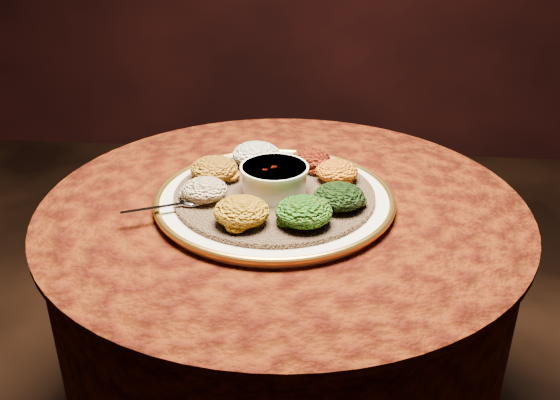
{
  "coord_description": "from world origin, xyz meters",
  "views": [
    {
      "loc": [
        0.09,
        -1.09,
        1.31
      ],
      "look_at": [
        -0.0,
        -0.04,
        0.76
      ],
      "focal_mm": 40.0,
      "sensor_mm": 36.0,
      "label": 1
    }
  ],
  "objects": [
    {
      "name": "table",
      "position": [
        0.0,
        0.0,
        0.55
      ],
      "size": [
        0.96,
        0.96,
        0.73
      ],
      "color": "black",
      "rests_on": "ground"
    },
    {
      "name": "stew_bowl",
      "position": [
        -0.02,
        -0.01,
        0.79
      ],
      "size": [
        0.13,
        0.13,
        0.05
      ],
      "color": "white",
      "rests_on": "injera"
    },
    {
      "name": "injera",
      "position": [
        -0.02,
        -0.01,
        0.76
      ],
      "size": [
        0.51,
        0.51,
        0.01
      ],
      "primitive_type": "cylinder",
      "rotation": [
        0.0,
        0.0,
        -0.4
      ],
      "color": "brown",
      "rests_on": "platter"
    },
    {
      "name": "portion_tikil",
      "position": [
        0.1,
        0.05,
        0.78
      ],
      "size": [
        0.09,
        0.08,
        0.04
      ],
      "primitive_type": "ellipsoid",
      "color": "#C88B10",
      "rests_on": "injera"
    },
    {
      "name": "portion_shiro",
      "position": [
        -0.14,
        0.04,
        0.79
      ],
      "size": [
        0.1,
        0.09,
        0.05
      ],
      "primitive_type": "ellipsoid",
      "color": "#8D4911",
      "rests_on": "injera"
    },
    {
      "name": "platter",
      "position": [
        -0.02,
        -0.01,
        0.75
      ],
      "size": [
        0.54,
        0.54,
        0.02
      ],
      "rotation": [
        0.0,
        0.0,
        -0.24
      ],
      "color": "silver",
      "rests_on": "table"
    },
    {
      "name": "portion_mixveg",
      "position": [
        0.05,
        -0.13,
        0.79
      ],
      "size": [
        0.1,
        0.1,
        0.05
      ],
      "primitive_type": "ellipsoid",
      "color": "#8D3D09",
      "rests_on": "injera"
    },
    {
      "name": "portion_gomen",
      "position": [
        0.11,
        -0.06,
        0.78
      ],
      "size": [
        0.09,
        0.09,
        0.05
      ],
      "primitive_type": "ellipsoid",
      "color": "black",
      "rests_on": "injera"
    },
    {
      "name": "portion_kik",
      "position": [
        -0.06,
        -0.14,
        0.79
      ],
      "size": [
        0.1,
        0.09,
        0.05
      ],
      "primitive_type": "ellipsoid",
      "color": "#A06F0E",
      "rests_on": "injera"
    },
    {
      "name": "portion_kitfo",
      "position": [
        0.05,
        0.11,
        0.78
      ],
      "size": [
        0.08,
        0.08,
        0.04
      ],
      "primitive_type": "ellipsoid",
      "color": "black",
      "rests_on": "injera"
    },
    {
      "name": "portion_timatim",
      "position": [
        -0.14,
        -0.05,
        0.78
      ],
      "size": [
        0.09,
        0.08,
        0.04
      ],
      "primitive_type": "ellipsoid",
      "color": "maroon",
      "rests_on": "injera"
    },
    {
      "name": "portion_ayib",
      "position": [
        -0.07,
        0.11,
        0.79
      ],
      "size": [
        0.1,
        0.1,
        0.05
      ],
      "primitive_type": "ellipsoid",
      "color": "white",
      "rests_on": "injera"
    },
    {
      "name": "spoon",
      "position": [
        -0.18,
        -0.08,
        0.77
      ],
      "size": [
        0.14,
        0.07,
        0.01
      ],
      "rotation": [
        0.0,
        0.0,
        -2.72
      ],
      "color": "silver",
      "rests_on": "injera"
    }
  ]
}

